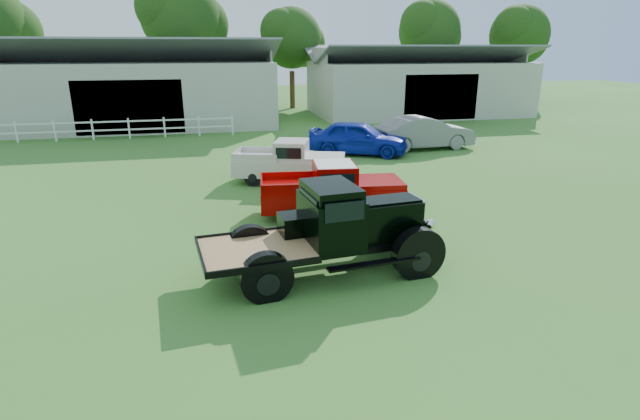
{
  "coord_description": "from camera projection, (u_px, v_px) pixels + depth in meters",
  "views": [
    {
      "loc": [
        -2.6,
        -11.03,
        5.18
      ],
      "look_at": [
        0.2,
        1.2,
        1.05
      ],
      "focal_mm": 28.0,
      "sensor_mm": 36.0,
      "label": 1
    }
  ],
  "objects": [
    {
      "name": "misc_car_grey",
      "position": [
        424.0,
        133.0,
        26.23
      ],
      "size": [
        5.29,
        2.15,
        1.7
      ],
      "primitive_type": "imported",
      "rotation": [
        0.0,
        0.0,
        1.64
      ],
      "color": "slate",
      "rests_on": "ground"
    },
    {
      "name": "white_pickup",
      "position": [
        290.0,
        162.0,
        19.72
      ],
      "size": [
        4.81,
        3.09,
        1.65
      ],
      "primitive_type": null,
      "rotation": [
        0.0,
        0.0,
        -0.33
      ],
      "color": "beige",
      "rests_on": "ground"
    },
    {
      "name": "ground",
      "position": [
        323.0,
        265.0,
        12.39
      ],
      "size": [
        120.0,
        120.0,
        0.0
      ],
      "primitive_type": "plane",
      "color": "#3D6F28"
    },
    {
      "name": "tree_e",
      "position": [
        518.0,
        51.0,
        46.05
      ],
      "size": [
        5.7,
        5.7,
        9.5
      ],
      "primitive_type": null,
      "color": "#183C10",
      "rests_on": "ground"
    },
    {
      "name": "vintage_flatbed",
      "position": [
        326.0,
        230.0,
        11.63
      ],
      "size": [
        5.73,
        2.76,
        2.19
      ],
      "primitive_type": null,
      "rotation": [
        0.0,
        0.0,
        0.1
      ],
      "color": "black",
      "rests_on": "ground"
    },
    {
      "name": "shed_left",
      "position": [
        137.0,
        83.0,
        34.1
      ],
      "size": [
        18.8,
        10.2,
        5.6
      ],
      "primitive_type": null,
      "color": "#9B9D86",
      "rests_on": "ground"
    },
    {
      "name": "shed_right",
      "position": [
        417.0,
        81.0,
        39.55
      ],
      "size": [
        16.8,
        9.2,
        5.2
      ],
      "primitive_type": null,
      "color": "#9B9D86",
      "rests_on": "ground"
    },
    {
      "name": "misc_car_blue",
      "position": [
        358.0,
        138.0,
        24.92
      ],
      "size": [
        5.29,
        3.99,
        1.68
      ],
      "primitive_type": "imported",
      "rotation": [
        0.0,
        0.0,
        1.1
      ],
      "color": "#0E21A3",
      "rests_on": "ground"
    },
    {
      "name": "fence_rail",
      "position": [
        111.0,
        129.0,
        29.02
      ],
      "size": [
        14.2,
        0.16,
        1.2
      ],
      "primitive_type": null,
      "color": "white",
      "rests_on": "ground"
    },
    {
      "name": "tree_d",
      "position": [
        428.0,
        48.0,
        46.13
      ],
      "size": [
        6.0,
        6.0,
        10.0
      ],
      "primitive_type": null,
      "color": "#183C10",
      "rests_on": "ground"
    },
    {
      "name": "red_pickup",
      "position": [
        331.0,
        189.0,
        15.87
      ],
      "size": [
        4.85,
        2.29,
        1.71
      ],
      "primitive_type": null,
      "rotation": [
        0.0,
        0.0,
        -0.11
      ],
      "color": "#A30503",
      "rests_on": "ground"
    },
    {
      "name": "tree_b",
      "position": [
        182.0,
        39.0,
        41.23
      ],
      "size": [
        6.9,
        6.9,
        11.5
      ],
      "primitive_type": null,
      "color": "#183C10",
      "rests_on": "ground"
    },
    {
      "name": "tree_c",
      "position": [
        292.0,
        55.0,
        42.6
      ],
      "size": [
        5.4,
        5.4,
        9.0
      ],
      "primitive_type": null,
      "color": "#183C10",
      "rests_on": "ground"
    }
  ]
}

